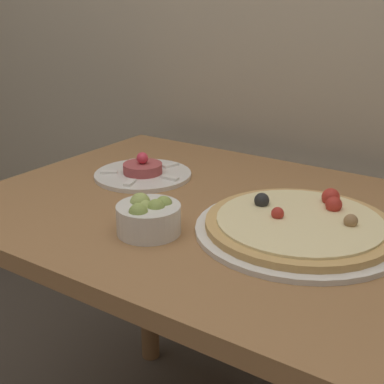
% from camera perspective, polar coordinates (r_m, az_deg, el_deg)
% --- Properties ---
extents(dining_table, '(1.06, 0.74, 0.75)m').
position_cam_1_polar(dining_table, '(1.13, 3.81, -7.65)').
color(dining_table, olive).
rests_on(dining_table, ground_plane).
extents(pizza_plate, '(0.38, 0.38, 0.06)m').
position_cam_1_polar(pizza_plate, '(0.99, 11.42, -3.53)').
color(pizza_plate, silver).
rests_on(pizza_plate, dining_table).
extents(tartare_plate, '(0.23, 0.23, 0.06)m').
position_cam_1_polar(tartare_plate, '(1.27, -5.27, 2.07)').
color(tartare_plate, silver).
rests_on(tartare_plate, dining_table).
extents(small_bowl, '(0.12, 0.12, 0.07)m').
position_cam_1_polar(small_bowl, '(0.97, -4.66, -2.63)').
color(small_bowl, silver).
rests_on(small_bowl, dining_table).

